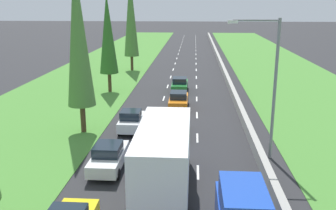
{
  "coord_description": "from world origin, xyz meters",
  "views": [
    {
      "loc": [
        1.39,
        -0.06,
        9.88
      ],
      "look_at": [
        -0.78,
        31.43,
        1.34
      ],
      "focal_mm": 40.57,
      "sensor_mm": 36.0,
      "label": 1
    }
  ],
  "objects_px": {
    "poplar_tree_third": "(108,34)",
    "poplar_tree_fourth": "(131,15)",
    "white_box_truck_centre_lane": "(165,159)",
    "poplar_tree_second": "(78,34)",
    "street_light_mast": "(270,80)",
    "green_sedan_centre_lane": "(180,85)",
    "white_sedan_left_lane_third": "(109,157)",
    "orange_sedan_centre_lane": "(179,100)",
    "white_sedan_centre_lane": "(176,125)",
    "white_hatchback_left_lane": "(131,121)"
  },
  "relations": [
    {
      "from": "white_box_truck_centre_lane",
      "to": "poplar_tree_second",
      "type": "height_order",
      "value": "poplar_tree_second"
    },
    {
      "from": "white_sedan_centre_lane",
      "to": "poplar_tree_fourth",
      "type": "xyz_separation_m",
      "value": [
        -7.95,
        28.4,
        7.38
      ]
    },
    {
      "from": "street_light_mast",
      "to": "poplar_tree_fourth",
      "type": "bearing_deg",
      "value": 113.44
    },
    {
      "from": "poplar_tree_second",
      "to": "poplar_tree_third",
      "type": "xyz_separation_m",
      "value": [
        -0.93,
        13.86,
        -1.09
      ]
    },
    {
      "from": "white_sedan_left_lane_third",
      "to": "street_light_mast",
      "type": "distance_m",
      "value": 11.05
    },
    {
      "from": "white_box_truck_centre_lane",
      "to": "white_sedan_left_lane_third",
      "type": "height_order",
      "value": "white_box_truck_centre_lane"
    },
    {
      "from": "poplar_tree_fourth",
      "to": "street_light_mast",
      "type": "relative_size",
      "value": 1.59
    },
    {
      "from": "poplar_tree_third",
      "to": "poplar_tree_second",
      "type": "bearing_deg",
      "value": -86.17
    },
    {
      "from": "white_sedan_centre_lane",
      "to": "street_light_mast",
      "type": "height_order",
      "value": "street_light_mast"
    },
    {
      "from": "white_hatchback_left_lane",
      "to": "poplar_tree_second",
      "type": "relative_size",
      "value": 0.3
    },
    {
      "from": "poplar_tree_fourth",
      "to": "white_sedan_left_lane_third",
      "type": "bearing_deg",
      "value": -83.15
    },
    {
      "from": "white_box_truck_centre_lane",
      "to": "poplar_tree_second",
      "type": "xyz_separation_m",
      "value": [
        -7.2,
        9.99,
        5.44
      ]
    },
    {
      "from": "white_hatchback_left_lane",
      "to": "poplar_tree_second",
      "type": "height_order",
      "value": "poplar_tree_second"
    },
    {
      "from": "white_hatchback_left_lane",
      "to": "poplar_tree_third",
      "type": "height_order",
      "value": "poplar_tree_third"
    },
    {
      "from": "poplar_tree_second",
      "to": "street_light_mast",
      "type": "relative_size",
      "value": 1.46
    },
    {
      "from": "white_sedan_left_lane_third",
      "to": "poplar_tree_second",
      "type": "xyz_separation_m",
      "value": [
        -3.5,
        6.67,
        6.81
      ]
    },
    {
      "from": "poplar_tree_second",
      "to": "poplar_tree_third",
      "type": "relative_size",
      "value": 1.2
    },
    {
      "from": "white_sedan_centre_lane",
      "to": "poplar_tree_third",
      "type": "relative_size",
      "value": 0.41
    },
    {
      "from": "white_box_truck_centre_lane",
      "to": "street_light_mast",
      "type": "bearing_deg",
      "value": 43.23
    },
    {
      "from": "white_box_truck_centre_lane",
      "to": "poplar_tree_fourth",
      "type": "relative_size",
      "value": 0.66
    },
    {
      "from": "white_hatchback_left_lane",
      "to": "street_light_mast",
      "type": "relative_size",
      "value": 0.43
    },
    {
      "from": "white_hatchback_left_lane",
      "to": "white_sedan_centre_lane",
      "type": "bearing_deg",
      "value": -13.95
    },
    {
      "from": "white_hatchback_left_lane",
      "to": "poplar_tree_fourth",
      "type": "bearing_deg",
      "value": 99.08
    },
    {
      "from": "poplar_tree_fourth",
      "to": "street_light_mast",
      "type": "xyz_separation_m",
      "value": [
        14.01,
        -32.32,
        -2.96
      ]
    },
    {
      "from": "white_hatchback_left_lane",
      "to": "orange_sedan_centre_lane",
      "type": "bearing_deg",
      "value": 63.57
    },
    {
      "from": "poplar_tree_fourth",
      "to": "street_light_mast",
      "type": "distance_m",
      "value": 35.35
    },
    {
      "from": "white_sedan_left_lane_third",
      "to": "street_light_mast",
      "type": "relative_size",
      "value": 0.5
    },
    {
      "from": "white_box_truck_centre_lane",
      "to": "orange_sedan_centre_lane",
      "type": "distance_m",
      "value": 17.56
    },
    {
      "from": "orange_sedan_centre_lane",
      "to": "poplar_tree_third",
      "type": "relative_size",
      "value": 0.41
    },
    {
      "from": "white_box_truck_centre_lane",
      "to": "green_sedan_centre_lane",
      "type": "bearing_deg",
      "value": 90.46
    },
    {
      "from": "orange_sedan_centre_lane",
      "to": "poplar_tree_fourth",
      "type": "bearing_deg",
      "value": 110.89
    },
    {
      "from": "poplar_tree_third",
      "to": "green_sedan_centre_lane",
      "type": "bearing_deg",
      "value": 5.45
    },
    {
      "from": "poplar_tree_fourth",
      "to": "white_sedan_centre_lane",
      "type": "bearing_deg",
      "value": -74.36
    },
    {
      "from": "orange_sedan_centre_lane",
      "to": "green_sedan_centre_lane",
      "type": "bearing_deg",
      "value": 91.32
    },
    {
      "from": "white_hatchback_left_lane",
      "to": "street_light_mast",
      "type": "height_order",
      "value": "street_light_mast"
    },
    {
      "from": "white_sedan_left_lane_third",
      "to": "orange_sedan_centre_lane",
      "type": "distance_m",
      "value": 14.65
    },
    {
      "from": "white_box_truck_centre_lane",
      "to": "white_sedan_left_lane_third",
      "type": "relative_size",
      "value": 2.09
    },
    {
      "from": "white_sedan_left_lane_third",
      "to": "poplar_tree_third",
      "type": "bearing_deg",
      "value": 102.17
    },
    {
      "from": "green_sedan_centre_lane",
      "to": "poplar_tree_third",
      "type": "xyz_separation_m",
      "value": [
        -7.94,
        -0.76,
        5.73
      ]
    },
    {
      "from": "white_sedan_left_lane_third",
      "to": "white_box_truck_centre_lane",
      "type": "bearing_deg",
      "value": -41.81
    },
    {
      "from": "white_box_truck_centre_lane",
      "to": "poplar_tree_third",
      "type": "xyz_separation_m",
      "value": [
        -8.13,
        23.85,
        4.36
      ]
    },
    {
      "from": "white_box_truck_centre_lane",
      "to": "white_hatchback_left_lane",
      "type": "relative_size",
      "value": 2.41
    },
    {
      "from": "green_sedan_centre_lane",
      "to": "poplar_tree_fourth",
      "type": "height_order",
      "value": "poplar_tree_fourth"
    },
    {
      "from": "poplar_tree_third",
      "to": "poplar_tree_fourth",
      "type": "xyz_separation_m",
      "value": [
        0.25,
        14.23,
        1.65
      ]
    },
    {
      "from": "orange_sedan_centre_lane",
      "to": "street_light_mast",
      "type": "xyz_separation_m",
      "value": [
        6.16,
        -11.74,
        4.42
      ]
    },
    {
      "from": "white_sedan_centre_lane",
      "to": "white_sedan_left_lane_third",
      "type": "relative_size",
      "value": 1.0
    },
    {
      "from": "poplar_tree_fourth",
      "to": "green_sedan_centre_lane",
      "type": "bearing_deg",
      "value": -60.29
    },
    {
      "from": "poplar_tree_second",
      "to": "poplar_tree_third",
      "type": "height_order",
      "value": "poplar_tree_second"
    },
    {
      "from": "green_sedan_centre_lane",
      "to": "street_light_mast",
      "type": "distance_m",
      "value": 20.36
    },
    {
      "from": "white_box_truck_centre_lane",
      "to": "white_sedan_centre_lane",
      "type": "distance_m",
      "value": 9.77
    }
  ]
}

